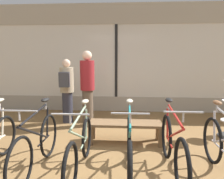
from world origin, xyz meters
The scene contains 9 objects.
ground_plane centered at (0.00, 0.00, 0.00)m, with size 24.00×24.00×0.00m, color olive.
shop_back_wall centered at (0.00, 3.40, 1.64)m, with size 12.00×0.08×3.20m.
bicycle_left centered at (-0.98, -0.23, 0.40)m, with size 0.46×1.72×1.04m.
bicycle_center_left centered at (-0.34, -0.23, 0.38)m, with size 0.46×1.74×1.02m.
bicycle_center_right centered at (0.37, -0.18, 0.38)m, with size 0.46×1.74×1.02m.
bicycle_right centered at (1.00, -0.16, 0.40)m, with size 0.46×1.77×1.05m.
display_bench centered at (0.31, 0.92, 0.34)m, with size 1.40×0.44×0.41m.
customer_near_rack centered at (-0.61, 1.92, 0.96)m, with size 0.42×0.42×1.81m.
customer_by_window centered at (-1.18, 2.13, 0.86)m, with size 0.35×0.49×1.61m.
Camera 1 is at (0.33, -3.18, 1.69)m, focal length 35.00 mm.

